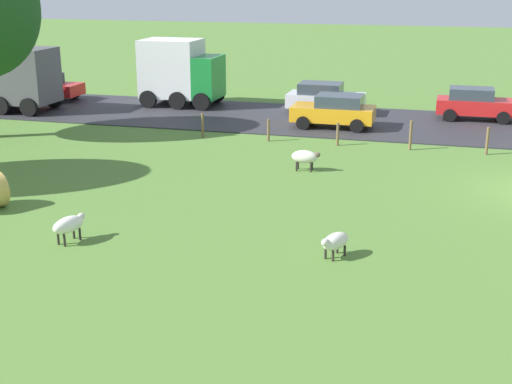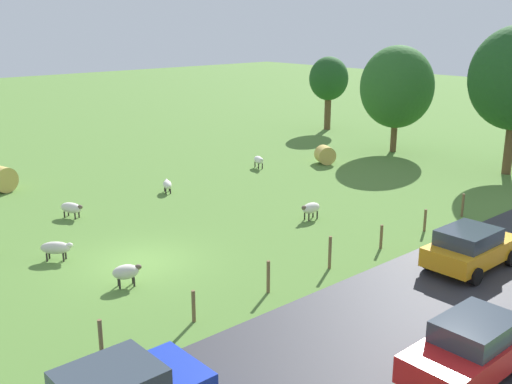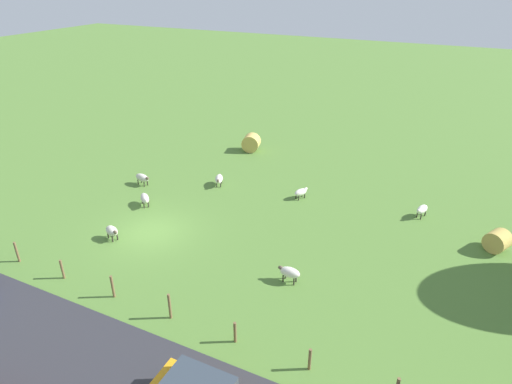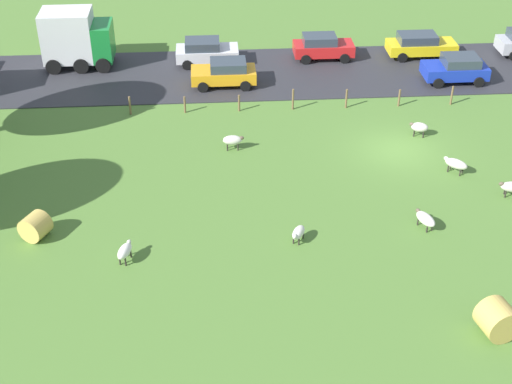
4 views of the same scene
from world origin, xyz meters
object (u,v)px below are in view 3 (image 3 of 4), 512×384
at_px(sheep_3, 219,179).
at_px(hay_bale_0, 251,143).
at_px(sheep_1, 290,272).
at_px(sheep_5, 422,209).
at_px(sheep_0, 112,231).
at_px(hay_bale_1, 497,241).
at_px(sheep_2, 301,192).
at_px(sheep_4, 145,198).
at_px(sheep_6, 142,178).

height_order(sheep_3, hay_bale_0, hay_bale_0).
relative_size(sheep_1, sheep_5, 0.94).
distance_m(sheep_0, hay_bale_1, 20.61).
distance_m(sheep_1, sheep_2, 8.60).
bearing_deg(sheep_0, sheep_3, 167.20).
distance_m(sheep_4, hay_bale_0, 11.42).
relative_size(sheep_0, hay_bale_0, 0.78).
height_order(sheep_0, sheep_1, sheep_1).
bearing_deg(sheep_5, sheep_2, -83.30).
bearing_deg(sheep_4, hay_bale_1, 101.56).
height_order(sheep_2, sheep_6, sheep_6).
distance_m(sheep_5, hay_bale_1, 4.45).
relative_size(sheep_3, sheep_4, 1.07).
relative_size(sheep_0, sheep_2, 0.99).
xyz_separation_m(hay_bale_0, hay_bale_1, (7.20, 17.95, -0.11)).
height_order(sheep_4, hay_bale_0, hay_bale_0).
bearing_deg(hay_bale_1, sheep_0, -67.34).
bearing_deg(sheep_5, sheep_6, -78.39).
xyz_separation_m(sheep_1, sheep_2, (-8.23, -2.49, -0.10)).
bearing_deg(sheep_2, sheep_1, 16.82).
bearing_deg(sheep_1, hay_bale_1, 128.90).
distance_m(sheep_0, hay_bale_0, 15.18).
relative_size(sheep_4, hay_bale_0, 0.86).
height_order(sheep_2, sheep_4, sheep_4).
relative_size(sheep_0, sheep_1, 0.96).
height_order(sheep_2, sheep_3, sheep_3).
height_order(sheep_1, sheep_2, sheep_1).
bearing_deg(sheep_6, sheep_5, 101.61).
relative_size(sheep_5, hay_bale_0, 0.86).
relative_size(sheep_6, hay_bale_1, 1.15).
height_order(sheep_5, sheep_6, sheep_6).
distance_m(sheep_3, hay_bale_1, 17.12).
xyz_separation_m(sheep_1, sheep_3, (-7.63, -8.23, -0.07)).
bearing_deg(sheep_2, hay_bale_0, -132.97).
bearing_deg(sheep_4, sheep_1, 74.19).
relative_size(sheep_1, sheep_3, 0.87).
bearing_deg(sheep_3, hay_bale_0, -172.85).
height_order(sheep_0, sheep_3, sheep_0).
bearing_deg(sheep_5, sheep_1, -28.18).
xyz_separation_m(sheep_5, sheep_6, (3.68, -17.89, 0.01)).
bearing_deg(sheep_2, sheep_3, -83.97).
distance_m(sheep_0, sheep_1, 10.17).
xyz_separation_m(sheep_4, sheep_5, (-5.99, 15.85, 0.01)).
height_order(sheep_0, hay_bale_1, hay_bale_1).
relative_size(sheep_1, hay_bale_0, 0.81).
relative_size(sheep_1, hay_bale_1, 0.97).
xyz_separation_m(sheep_2, sheep_4, (5.13, -8.48, 0.06)).
bearing_deg(sheep_0, sheep_4, -167.86).
distance_m(sheep_0, sheep_2, 11.82).
xyz_separation_m(sheep_5, hay_bale_0, (-5.27, -13.95, 0.17)).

